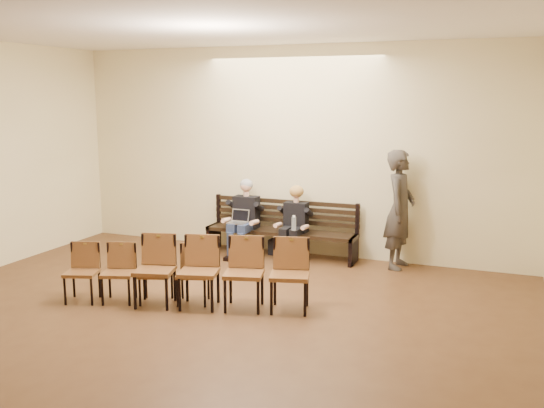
{
  "coord_description": "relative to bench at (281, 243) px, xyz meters",
  "views": [
    {
      "loc": [
        3.44,
        -4.61,
        2.69
      ],
      "look_at": [
        -0.01,
        4.05,
        1.0
      ],
      "focal_mm": 40.0,
      "sensor_mm": 36.0,
      "label": 1
    }
  ],
  "objects": [
    {
      "name": "ground",
      "position": [
        0.09,
        -4.65,
        -0.23
      ],
      "size": [
        10.0,
        10.0,
        0.0
      ],
      "primitive_type": "plane",
      "color": "brown",
      "rests_on": "ground"
    },
    {
      "name": "room_walls",
      "position": [
        0.09,
        -3.86,
        2.31
      ],
      "size": [
        8.02,
        10.01,
        3.51
      ],
      "color": "beige",
      "rests_on": "ground"
    },
    {
      "name": "bench",
      "position": [
        0.0,
        0.0,
        0.0
      ],
      "size": [
        2.6,
        0.9,
        0.45
      ],
      "primitive_type": "cube",
      "color": "black",
      "rests_on": "ground"
    },
    {
      "name": "seated_man",
      "position": [
        -0.62,
        -0.12,
        0.39
      ],
      "size": [
        0.51,
        0.71,
        1.23
      ],
      "primitive_type": null,
      "color": "black",
      "rests_on": "ground"
    },
    {
      "name": "seated_woman",
      "position": [
        0.28,
        -0.12,
        0.32
      ],
      "size": [
        0.47,
        0.65,
        1.09
      ],
      "primitive_type": null,
      "color": "black",
      "rests_on": "ground"
    },
    {
      "name": "laptop",
      "position": [
        -0.65,
        -0.32,
        0.34
      ],
      "size": [
        0.35,
        0.29,
        0.23
      ],
      "primitive_type": "cube",
      "rotation": [
        0.0,
        0.0,
        -0.17
      ],
      "color": "silver",
      "rests_on": "bench"
    },
    {
      "name": "water_bottle",
      "position": [
        0.38,
        -0.42,
        0.35
      ],
      "size": [
        0.08,
        0.08,
        0.25
      ],
      "primitive_type": "cylinder",
      "rotation": [
        0.0,
        0.0,
        -0.03
      ],
      "color": "silver",
      "rests_on": "bench"
    },
    {
      "name": "bag",
      "position": [
        -0.04,
        0.09,
        -0.09
      ],
      "size": [
        0.37,
        0.27,
        0.26
      ],
      "primitive_type": "cube",
      "rotation": [
        0.0,
        0.0,
        -0.07
      ],
      "color": "black",
      "rests_on": "ground"
    },
    {
      "name": "passerby",
      "position": [
        1.96,
        0.06,
        0.84
      ],
      "size": [
        0.57,
        0.82,
        2.14
      ],
      "primitive_type": "imported",
      "rotation": [
        0.0,
        0.0,
        1.5
      ],
      "color": "#38332E",
      "rests_on": "ground"
    },
    {
      "name": "chair_row_front",
      "position": [
        -0.92,
        -2.84,
        0.16
      ],
      "size": [
        1.91,
        1.01,
        0.77
      ],
      "primitive_type": "cube",
      "rotation": [
        0.0,
        0.0,
        0.33
      ],
      "color": "brown",
      "rests_on": "ground"
    },
    {
      "name": "chair_row_back",
      "position": [
        0.2,
        -2.63,
        0.23
      ],
      "size": [
        2.28,
        1.05,
        0.91
      ],
      "primitive_type": "cube",
      "rotation": [
        0.0,
        0.0,
        0.26
      ],
      "color": "brown",
      "rests_on": "ground"
    }
  ]
}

